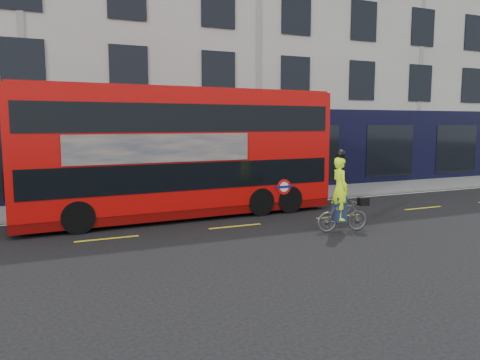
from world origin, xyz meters
TOP-DOWN VIEW (x-y plane):
  - ground at (0.00, 0.00)m, footprint 120.00×120.00m
  - pavement at (0.00, 6.50)m, footprint 60.00×3.00m
  - kerb at (0.00, 5.00)m, footprint 60.00×0.12m
  - building_terrace at (0.00, 12.94)m, footprint 50.00×10.07m
  - road_edge_line at (0.00, 4.70)m, footprint 58.00×0.10m
  - lane_dashes at (0.00, 1.50)m, footprint 58.00×0.12m
  - bus at (-5.09, 3.79)m, footprint 11.20×2.99m
  - cyclist at (-1.34, -0.48)m, footprint 1.69×0.76m

SIDE VIEW (x-z plane):
  - ground at x=0.00m, z-range 0.00..0.00m
  - road_edge_line at x=0.00m, z-range 0.00..0.01m
  - lane_dashes at x=0.00m, z-range 0.00..0.01m
  - pavement at x=0.00m, z-range 0.00..0.12m
  - kerb at x=0.00m, z-range 0.00..0.13m
  - cyclist at x=-1.34m, z-range -0.37..2.13m
  - bus at x=-5.09m, z-range 0.06..4.53m
  - building_terrace at x=0.00m, z-range -0.01..14.99m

